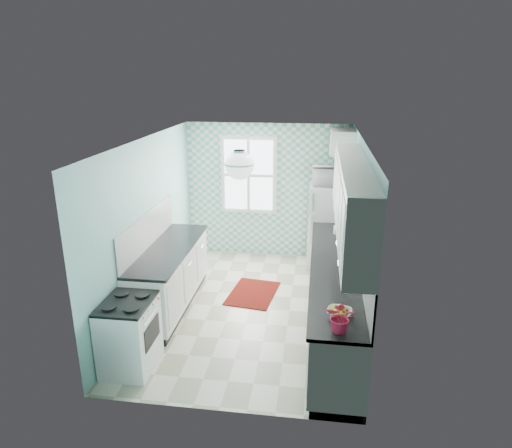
# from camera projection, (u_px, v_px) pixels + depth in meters

# --- Properties ---
(floor) EXTENTS (3.00, 4.40, 0.02)m
(floor) POSITION_uv_depth(u_px,v_px,m) (250.00, 309.00, 6.83)
(floor) COLOR beige
(floor) RESTS_ON ground
(ceiling) EXTENTS (3.00, 4.40, 0.02)m
(ceiling) POSITION_uv_depth(u_px,v_px,m) (250.00, 140.00, 6.03)
(ceiling) COLOR white
(ceiling) RESTS_ON wall_back
(wall_back) EXTENTS (3.00, 0.02, 2.50)m
(wall_back) POSITION_uv_depth(u_px,v_px,m) (268.00, 191.00, 8.51)
(wall_back) COLOR #86C8C3
(wall_back) RESTS_ON floor
(wall_front) EXTENTS (3.00, 0.02, 2.50)m
(wall_front) POSITION_uv_depth(u_px,v_px,m) (216.00, 305.00, 4.36)
(wall_front) COLOR #86C8C3
(wall_front) RESTS_ON floor
(wall_left) EXTENTS (0.02, 4.40, 2.50)m
(wall_left) POSITION_uv_depth(u_px,v_px,m) (148.00, 225.00, 6.63)
(wall_left) COLOR #86C8C3
(wall_left) RESTS_ON floor
(wall_right) EXTENTS (0.02, 4.40, 2.50)m
(wall_right) POSITION_uv_depth(u_px,v_px,m) (359.00, 234.00, 6.24)
(wall_right) COLOR #86C8C3
(wall_right) RESTS_ON floor
(accent_wall) EXTENTS (3.00, 0.01, 2.50)m
(accent_wall) POSITION_uv_depth(u_px,v_px,m) (268.00, 191.00, 8.49)
(accent_wall) COLOR #64B9A2
(accent_wall) RESTS_ON wall_back
(window) EXTENTS (1.04, 0.05, 1.44)m
(window) POSITION_uv_depth(u_px,v_px,m) (249.00, 175.00, 8.41)
(window) COLOR white
(window) RESTS_ON wall_back
(backsplash_right) EXTENTS (0.02, 3.60, 0.51)m
(backsplash_right) POSITION_uv_depth(u_px,v_px,m) (359.00, 249.00, 5.88)
(backsplash_right) COLOR white
(backsplash_right) RESTS_ON wall_right
(backsplash_left) EXTENTS (0.02, 2.15, 0.51)m
(backsplash_left) POSITION_uv_depth(u_px,v_px,m) (147.00, 230.00, 6.57)
(backsplash_left) COLOR white
(backsplash_left) RESTS_ON wall_left
(upper_cabinets_right) EXTENTS (0.33, 3.20, 0.90)m
(upper_cabinets_right) POSITION_uv_depth(u_px,v_px,m) (352.00, 200.00, 5.49)
(upper_cabinets_right) COLOR white
(upper_cabinets_right) RESTS_ON wall_right
(upper_cabinet_fridge) EXTENTS (0.40, 0.74, 0.40)m
(upper_cabinet_fridge) POSITION_uv_depth(u_px,v_px,m) (342.00, 141.00, 7.67)
(upper_cabinet_fridge) COLOR white
(upper_cabinet_fridge) RESTS_ON wall_right
(ceiling_light) EXTENTS (0.34, 0.34, 0.35)m
(ceiling_light) POSITION_uv_depth(u_px,v_px,m) (240.00, 165.00, 5.34)
(ceiling_light) COLOR silver
(ceiling_light) RESTS_ON ceiling
(base_cabinets_right) EXTENTS (0.60, 3.60, 0.90)m
(base_cabinets_right) POSITION_uv_depth(u_px,v_px,m) (334.00, 299.00, 6.16)
(base_cabinets_right) COLOR white
(base_cabinets_right) RESTS_ON floor
(countertop_right) EXTENTS (0.63, 3.60, 0.04)m
(countertop_right) POSITION_uv_depth(u_px,v_px,m) (334.00, 267.00, 6.01)
(countertop_right) COLOR black
(countertop_right) RESTS_ON base_cabinets_right
(base_cabinets_left) EXTENTS (0.60, 2.15, 0.90)m
(base_cabinets_left) POSITION_uv_depth(u_px,v_px,m) (170.00, 278.00, 6.77)
(base_cabinets_left) COLOR white
(base_cabinets_left) RESTS_ON floor
(countertop_left) EXTENTS (0.63, 2.15, 0.04)m
(countertop_left) POSITION_uv_depth(u_px,v_px,m) (169.00, 249.00, 6.62)
(countertop_left) COLOR black
(countertop_left) RESTS_ON base_cabinets_left
(fridge) EXTENTS (0.65, 0.65, 1.50)m
(fridge) POSITION_uv_depth(u_px,v_px,m) (327.00, 226.00, 8.13)
(fridge) COLOR white
(fridge) RESTS_ON floor
(stove) EXTENTS (0.56, 0.70, 0.84)m
(stove) POSITION_uv_depth(u_px,v_px,m) (129.00, 334.00, 5.35)
(stove) COLOR silver
(stove) RESTS_ON floor
(sink) EXTENTS (0.47, 0.40, 0.53)m
(sink) POSITION_uv_depth(u_px,v_px,m) (334.00, 240.00, 6.93)
(sink) COLOR silver
(sink) RESTS_ON countertop_right
(rug) EXTENTS (0.82, 1.07, 0.02)m
(rug) POSITION_uv_depth(u_px,v_px,m) (253.00, 293.00, 7.27)
(rug) COLOR maroon
(rug) RESTS_ON floor
(dish_towel) EXTENTS (0.12, 0.26, 0.40)m
(dish_towel) POSITION_uv_depth(u_px,v_px,m) (312.00, 270.00, 6.98)
(dish_towel) COLOR teal
(dish_towel) RESTS_ON base_cabinets_right
(fruit_bowl) EXTENTS (0.31, 0.31, 0.06)m
(fruit_bowl) POSITION_uv_depth(u_px,v_px,m) (339.00, 313.00, 4.77)
(fruit_bowl) COLOR white
(fruit_bowl) RESTS_ON countertop_right
(potted_plant) EXTENTS (0.33, 0.30, 0.33)m
(potted_plant) POSITION_uv_depth(u_px,v_px,m) (341.00, 317.00, 4.43)
(potted_plant) COLOR #AA2B17
(potted_plant) RESTS_ON countertop_right
(soap_bottle) EXTENTS (0.10, 0.11, 0.19)m
(soap_bottle) POSITION_uv_depth(u_px,v_px,m) (337.00, 228.00, 7.15)
(soap_bottle) COLOR #94AAAF
(soap_bottle) RESTS_ON countertop_right
(microwave) EXTENTS (0.59, 0.41, 0.32)m
(microwave) POSITION_uv_depth(u_px,v_px,m) (329.00, 176.00, 7.84)
(microwave) COLOR silver
(microwave) RESTS_ON fridge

